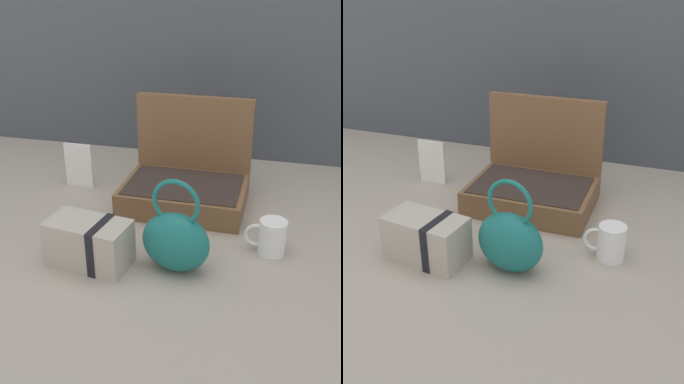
# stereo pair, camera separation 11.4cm
# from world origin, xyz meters

# --- Properties ---
(ground_plane) EXTENTS (6.00, 6.00, 0.00)m
(ground_plane) POSITION_xyz_m (0.00, 0.00, 0.00)
(ground_plane) COLOR #9E9384
(open_suitcase) EXTENTS (0.36, 0.27, 0.31)m
(open_suitcase) POSITION_xyz_m (0.02, 0.15, 0.07)
(open_suitcase) COLOR brown
(open_suitcase) RESTS_ON ground_plane
(teal_pouch_handbag) EXTENTS (0.18, 0.12, 0.24)m
(teal_pouch_handbag) POSITION_xyz_m (0.07, -0.21, 0.08)
(teal_pouch_handbag) COLOR #196B66
(teal_pouch_handbag) RESTS_ON ground_plane
(cream_toiletry_bag) EXTENTS (0.21, 0.13, 0.12)m
(cream_toiletry_bag) POSITION_xyz_m (-0.14, -0.24, 0.06)
(cream_toiletry_bag) COLOR #B2A899
(cream_toiletry_bag) RESTS_ON ground_plane
(coffee_mug) EXTENTS (0.11, 0.07, 0.09)m
(coffee_mug) POSITION_xyz_m (0.29, -0.08, 0.05)
(coffee_mug) COLOR white
(coffee_mug) RESTS_ON ground_plane
(info_card_left) EXTENTS (0.09, 0.01, 0.15)m
(info_card_left) POSITION_xyz_m (-0.35, 0.17, 0.07)
(info_card_left) COLOR white
(info_card_left) RESTS_ON ground_plane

